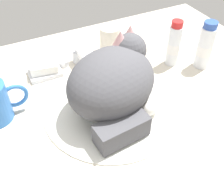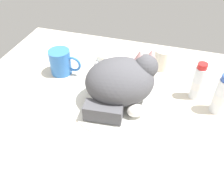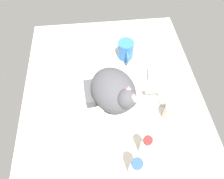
{
  "view_description": "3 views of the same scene",
  "coord_description": "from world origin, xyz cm",
  "views": [
    {
      "loc": [
        -21.37,
        -43.27,
        47.98
      ],
      "look_at": [
        0.3,
        0.23,
        5.71
      ],
      "focal_mm": 44.07,
      "sensor_mm": 36.0,
      "label": 1
    },
    {
      "loc": [
        14.79,
        -58.64,
        56.17
      ],
      "look_at": [
        -2.66,
        0.2,
        3.93
      ],
      "focal_mm": 38.55,
      "sensor_mm": 36.0,
      "label": 2
    },
    {
      "loc": [
        44.31,
        -5.14,
        77.4
      ],
      "look_at": [
        -0.97,
        -0.43,
        7.07
      ],
      "focal_mm": 31.27,
      "sensor_mm": 36.0,
      "label": 3
    }
  ],
  "objects": [
    {
      "name": "ground_plane",
      "position": [
        0.0,
        0.0,
        -1.5
      ],
      "size": [
        110.0,
        82.5,
        3.0
      ],
      "primitive_type": "cube",
      "color": "beige"
    },
    {
      "name": "sink_basin",
      "position": [
        0.0,
        0.0,
        0.38
      ],
      "size": [
        33.33,
        33.33,
        0.77
      ],
      "primitive_type": "cylinder",
      "color": "silver",
      "rests_on": "ground_plane"
    },
    {
      "name": "faucet",
      "position": [
        0.0,
        20.96,
        2.53
      ],
      "size": [
        12.1,
        9.65,
        5.93
      ],
      "color": "silver",
      "rests_on": "ground_plane"
    },
    {
      "name": "cat",
      "position": [
        0.69,
        -0.02,
        8.35
      ],
      "size": [
        27.66,
        25.63,
        16.75
      ],
      "color": "#4C4C51",
      "rests_on": "sink_basin"
    },
    {
      "name": "coffee_mug",
      "position": [
        -25.55,
        9.18,
        4.82
      ],
      "size": [
        12.52,
        8.12,
        9.65
      ],
      "color": "#3372C6",
      "rests_on": "ground_plane"
    },
    {
      "name": "rinse_cup",
      "position": [
        11.0,
        23.15,
        4.15
      ],
      "size": [
        6.28,
        6.28,
        8.29
      ],
      "color": "silver",
      "rests_on": "ground_plane"
    },
    {
      "name": "soap_dish",
      "position": [
        -10.83,
        20.48,
        0.6
      ],
      "size": [
        9.0,
        6.4,
        1.2
      ],
      "primitive_type": "cube",
      "color": "white",
      "rests_on": "ground_plane"
    },
    {
      "name": "soap_bar",
      "position": [
        -10.83,
        20.48,
        2.43
      ],
      "size": [
        8.1,
        5.91,
        2.45
      ],
      "primitive_type": "cube",
      "rotation": [
        0.0,
        0.0,
        -0.18
      ],
      "color": "white",
      "rests_on": "soap_dish"
    },
    {
      "name": "toothpaste_bottle",
      "position": [
        24.41,
        9.13,
        6.42
      ],
      "size": [
        3.77,
        3.77,
        13.77
      ],
      "color": "white",
      "rests_on": "ground_plane"
    },
    {
      "name": "mouthwash_bottle",
      "position": [
        31.52,
        4.22,
        6.58
      ],
      "size": [
        4.4,
        4.4,
        14.11
      ],
      "color": "white",
      "rests_on": "ground_plane"
    }
  ]
}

